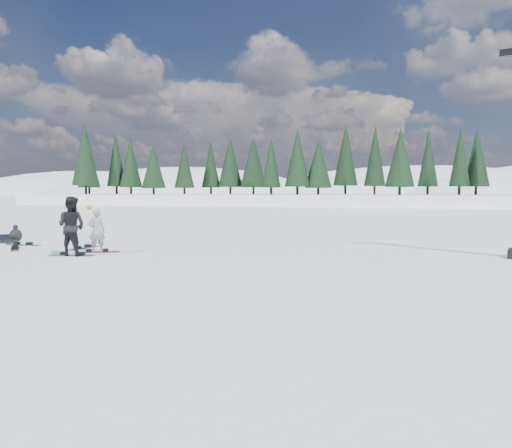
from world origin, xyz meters
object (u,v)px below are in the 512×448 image
(snowboarder_man, at_px, (71,226))
(seated_rider, at_px, (15,236))
(snowboard_loose_b, at_px, (15,249))
(snowboard_loose_c, at_px, (23,245))
(gear_bag, at_px, (5,238))
(snowboarder_woman, at_px, (97,230))
(snowboard_loose_a, at_px, (83,248))

(snowboarder_man, relative_size, seated_rider, 2.05)
(snowboard_loose_b, xyz_separation_m, snowboard_loose_c, (-0.65, 1.19, 0.00))
(seated_rider, bearing_deg, gear_bag, -175.53)
(seated_rider, height_order, gear_bag, seated_rider)
(snowboarder_woman, xyz_separation_m, snowboard_loose_c, (-4.11, 1.25, -0.77))
(snowboard_loose_a, relative_size, snowboard_loose_c, 1.00)
(seated_rider, height_order, snowboard_loose_a, seated_rider)
(snowboarder_man, bearing_deg, seated_rider, -32.13)
(snowboard_loose_a, xyz_separation_m, snowboard_loose_c, (-2.91, 0.32, 0.00))
(gear_bag, relative_size, snowboard_loose_c, 0.30)
(seated_rider, xyz_separation_m, gear_bag, (-0.70, 0.25, -0.14))
(snowboard_loose_b, xyz_separation_m, snowboard_loose_a, (2.26, 0.88, 0.00))
(snowboarder_man, height_order, snowboard_loose_a, snowboarder_man)
(snowboarder_woman, xyz_separation_m, snowboard_loose_b, (-3.46, 0.05, -0.77))
(snowboard_loose_b, bearing_deg, snowboard_loose_c, 170.19)
(snowboard_loose_a, bearing_deg, snowboarder_man, -147.68)
(snowboarder_man, xyz_separation_m, snowboard_loose_c, (-3.77, 2.21, -0.97))
(gear_bag, height_order, snowboard_loose_c, gear_bag)
(snowboarder_man, bearing_deg, snowboarder_woman, -109.15)
(seated_rider, relative_size, snowboard_loose_a, 0.64)
(snowboarder_woman, height_order, snowboarder_man, snowboarder_man)
(gear_bag, relative_size, snowboard_loose_a, 0.30)
(gear_bag, xyz_separation_m, snowboard_loose_b, (2.45, -2.31, -0.14))
(snowboarder_woman, xyz_separation_m, seated_rider, (-5.21, 2.11, -0.50))
(seated_rider, height_order, snowboard_loose_c, seated_rider)
(snowboarder_woman, xyz_separation_m, snowboarder_man, (-0.34, -0.96, 0.21))
(snowboard_loose_a, bearing_deg, snowboard_loose_c, 91.59)
(snowboard_loose_a, distance_m, snowboard_loose_c, 2.92)
(snowboarder_woman, relative_size, seated_rider, 1.74)
(snowboard_loose_c, bearing_deg, snowboarder_man, -32.35)
(snowboarder_man, height_order, snowboard_loose_c, snowboarder_man)
(snowboarder_man, bearing_deg, snowboard_loose_b, -17.91)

